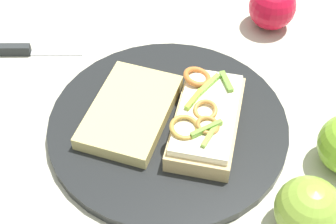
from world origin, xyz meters
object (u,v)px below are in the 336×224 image
Objects in this scene: apple_0 at (308,210)px; knife at (24,50)px; apple_2 at (272,6)px; plate at (168,126)px; sandwich at (206,119)px; bread_slice_side at (130,111)px.

apple_0 reaches higher than knife.
apple_2 is 0.56× the size of knife.
sandwich reaches higher than plate.
knife is at bearing -46.96° from apple_0.
bread_slice_side is (0.09, -0.04, -0.01)m from sandwich.
apple_2 reaches higher than knife.
plate is 4.21× the size of apple_0.
plate is 1.81× the size of sandwich.
apple_0 is at bearing 79.85° from apple_2.
apple_0 is 1.01× the size of apple_2.
plate is 4.26× the size of apple_2.
plate is 0.27m from knife.
plate is 0.21m from apple_0.
plate is at bearing 44.78° from apple_2.
bread_slice_side is at bearing -20.97° from plate.
knife is at bearing 1.74° from apple_2.
bread_slice_side is at bearing -46.20° from apple_0.
sandwich is at bearing 96.31° from bread_slice_side.
sandwich reaches higher than bread_slice_side.
bread_slice_side is at bearing -89.75° from sandwich.
sandwich reaches higher than knife.
apple_2 is (-0.06, -0.36, -0.00)m from apple_0.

